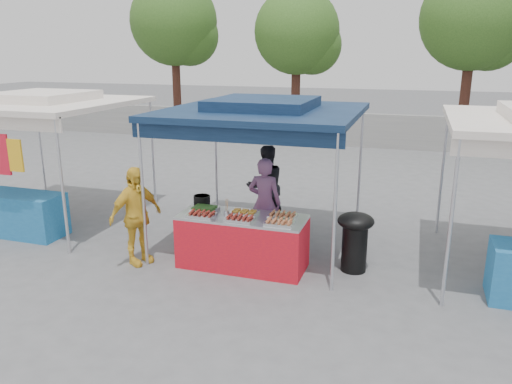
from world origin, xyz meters
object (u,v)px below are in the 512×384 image
(vendor_table, at_px, (242,241))
(wok_burner, at_px, (355,237))
(customer_person, at_px, (136,216))
(vendor_woman, at_px, (265,203))
(cooking_pot, at_px, (202,200))
(helper_man, at_px, (266,186))

(vendor_table, relative_size, wok_burner, 2.10)
(wok_burner, bearing_deg, vendor_table, -149.31)
(customer_person, bearing_deg, vendor_woman, -27.63)
(vendor_table, bearing_deg, wok_burner, 12.95)
(cooking_pot, xyz_separation_m, customer_person, (-0.82, -0.73, -0.13))
(customer_person, bearing_deg, helper_man, -6.39)
(vendor_table, xyz_separation_m, vendor_woman, (0.08, 0.94, 0.37))
(vendor_table, bearing_deg, cooking_pot, 157.67)
(wok_burner, relative_size, customer_person, 0.59)
(cooking_pot, height_order, wok_burner, cooking_pot)
(cooking_pot, xyz_separation_m, vendor_woman, (0.91, 0.60, -0.13))
(helper_man, xyz_separation_m, customer_person, (-1.44, -2.37, -0.00))
(wok_burner, bearing_deg, cooking_pot, -161.13)
(vendor_table, relative_size, cooking_pot, 7.25)
(vendor_woman, bearing_deg, customer_person, 36.49)
(vendor_table, height_order, vendor_woman, vendor_woman)
(cooking_pot, distance_m, customer_person, 1.11)
(vendor_table, distance_m, cooking_pot, 1.03)
(cooking_pot, xyz_separation_m, helper_man, (0.62, 1.64, -0.13))
(cooking_pot, bearing_deg, vendor_woman, 33.16)
(cooking_pot, relative_size, customer_person, 0.17)
(cooking_pot, bearing_deg, wok_burner, 1.14)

